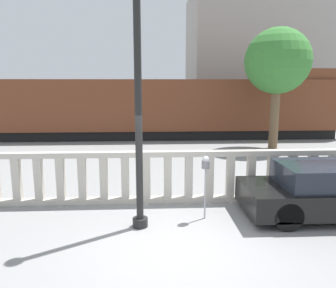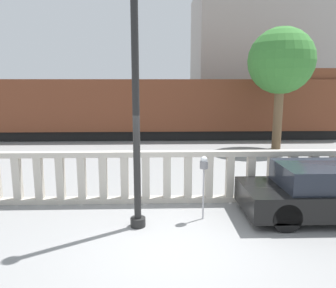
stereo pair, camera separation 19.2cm
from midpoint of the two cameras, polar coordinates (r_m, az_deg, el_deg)
ground_plane at (r=6.73m, az=1.34°, el=-17.51°), size 160.00×160.00×0.00m
balustrade at (r=8.78m, az=0.45°, el=-5.75°), size 12.34×0.24×1.40m
lamppost at (r=6.93m, az=-4.83°, el=7.48°), size 0.34×0.34×5.52m
parking_meter at (r=7.62m, az=6.98°, el=-4.13°), size 0.19×0.19×1.52m
parked_car at (r=8.74m, az=25.90°, el=-7.60°), size 3.89×1.76×1.28m
train_near at (r=19.33m, az=-9.76°, el=6.25°), size 27.27×2.62×3.98m
train_far at (r=35.57m, az=5.44°, el=8.40°), size 18.62×2.89×4.18m
building_block at (r=28.89m, az=17.57°, el=13.85°), size 12.36×7.47×10.18m
tree_left at (r=16.74m, az=19.42°, el=13.35°), size 3.10×3.10×5.76m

